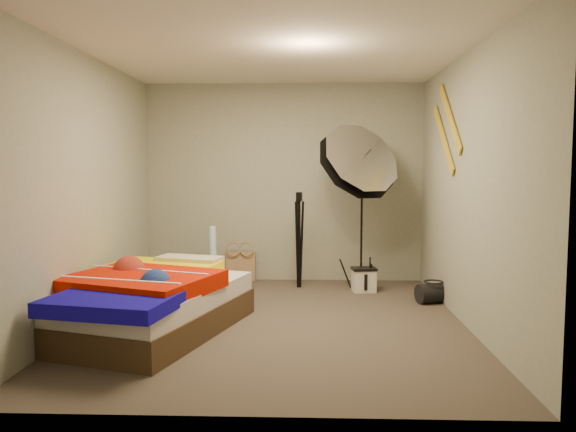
{
  "coord_description": "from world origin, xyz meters",
  "views": [
    {
      "loc": [
        0.3,
        -5.15,
        1.45
      ],
      "look_at": [
        0.1,
        0.6,
        0.95
      ],
      "focal_mm": 35.0,
      "sensor_mm": 36.0,
      "label": 1
    }
  ],
  "objects_px": {
    "duffel_bag": "(433,293)",
    "photo_umbrella": "(356,165)",
    "wrapping_roll": "(213,258)",
    "tote_bag": "(241,267)",
    "bed": "(146,301)",
    "camera_tripod": "(299,233)",
    "camera_case": "(364,281)"
  },
  "relations": [
    {
      "from": "camera_tripod",
      "to": "camera_case",
      "type": "bearing_deg",
      "value": -15.66
    },
    {
      "from": "duffel_bag",
      "to": "camera_tripod",
      "type": "height_order",
      "value": "camera_tripod"
    },
    {
      "from": "tote_bag",
      "to": "camera_tripod",
      "type": "height_order",
      "value": "camera_tripod"
    },
    {
      "from": "bed",
      "to": "photo_umbrella",
      "type": "xyz_separation_m",
      "value": [
        1.98,
        1.69,
        1.21
      ]
    },
    {
      "from": "camera_case",
      "to": "photo_umbrella",
      "type": "height_order",
      "value": "photo_umbrella"
    },
    {
      "from": "duffel_bag",
      "to": "camera_tripod",
      "type": "distance_m",
      "value": 1.72
    },
    {
      "from": "tote_bag",
      "to": "bed",
      "type": "xyz_separation_m",
      "value": [
        -0.58,
        -2.23,
        0.09
      ]
    },
    {
      "from": "camera_case",
      "to": "photo_umbrella",
      "type": "bearing_deg",
      "value": 155.15
    },
    {
      "from": "wrapping_roll",
      "to": "bed",
      "type": "relative_size",
      "value": 0.33
    },
    {
      "from": "wrapping_roll",
      "to": "camera_tripod",
      "type": "distance_m",
      "value": 1.07
    },
    {
      "from": "photo_umbrella",
      "to": "camera_tripod",
      "type": "distance_m",
      "value": 1.07
    },
    {
      "from": "tote_bag",
      "to": "wrapping_roll",
      "type": "bearing_deg",
      "value": -121.39
    },
    {
      "from": "wrapping_roll",
      "to": "duffel_bag",
      "type": "bearing_deg",
      "value": -14.13
    },
    {
      "from": "tote_bag",
      "to": "wrapping_roll",
      "type": "relative_size",
      "value": 0.5
    },
    {
      "from": "wrapping_roll",
      "to": "photo_umbrella",
      "type": "bearing_deg",
      "value": -2.29
    },
    {
      "from": "photo_umbrella",
      "to": "camera_tripod",
      "type": "xyz_separation_m",
      "value": [
        -0.66,
        0.18,
        -0.82
      ]
    },
    {
      "from": "camera_case",
      "to": "duffel_bag",
      "type": "distance_m",
      "value": 0.87
    },
    {
      "from": "wrapping_roll",
      "to": "bed",
      "type": "distance_m",
      "value": 1.79
    },
    {
      "from": "camera_case",
      "to": "bed",
      "type": "bearing_deg",
      "value": -149.31
    },
    {
      "from": "tote_bag",
      "to": "bed",
      "type": "bearing_deg",
      "value": -105.24
    },
    {
      "from": "duffel_bag",
      "to": "camera_case",
      "type": "bearing_deg",
      "value": 124.48
    },
    {
      "from": "wrapping_roll",
      "to": "duffel_bag",
      "type": "xyz_separation_m",
      "value": [
        2.47,
        -0.62,
        -0.27
      ]
    },
    {
      "from": "wrapping_roll",
      "to": "bed",
      "type": "xyz_separation_m",
      "value": [
        -0.3,
        -1.76,
        -0.1
      ]
    },
    {
      "from": "tote_bag",
      "to": "bed",
      "type": "height_order",
      "value": "bed"
    },
    {
      "from": "tote_bag",
      "to": "camera_tripod",
      "type": "distance_m",
      "value": 0.95
    },
    {
      "from": "tote_bag",
      "to": "photo_umbrella",
      "type": "distance_m",
      "value": 1.98
    },
    {
      "from": "photo_umbrella",
      "to": "camera_tripod",
      "type": "bearing_deg",
      "value": 164.55
    },
    {
      "from": "camera_case",
      "to": "photo_umbrella",
      "type": "xyz_separation_m",
      "value": [
        -0.1,
        0.03,
        1.35
      ]
    },
    {
      "from": "duffel_bag",
      "to": "photo_umbrella",
      "type": "distance_m",
      "value": 1.68
    },
    {
      "from": "duffel_bag",
      "to": "photo_umbrella",
      "type": "height_order",
      "value": "photo_umbrella"
    },
    {
      "from": "duffel_bag",
      "to": "camera_tripod",
      "type": "bearing_deg",
      "value": 134.78
    },
    {
      "from": "camera_case",
      "to": "bed",
      "type": "height_order",
      "value": "bed"
    }
  ]
}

